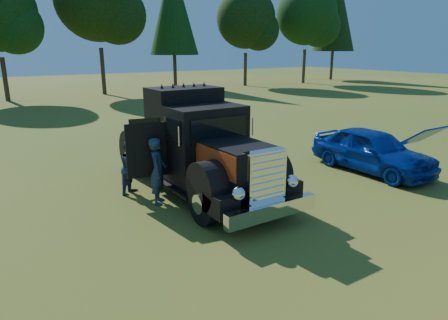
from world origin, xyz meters
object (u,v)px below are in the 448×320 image
diamond_t_truck (199,150)px  hotrod_coupe (372,150)px  spectator_near (158,171)px  spectator_far (131,167)px

diamond_t_truck → hotrod_coupe: bearing=-13.7°
hotrod_coupe → spectator_near: 7.50m
hotrod_coupe → spectator_far: hotrod_coupe is taller
spectator_near → spectator_far: bearing=46.7°
spectator_near → spectator_far: spectator_near is taller
spectator_near → spectator_far: (-0.33, 1.15, -0.14)m
spectator_near → hotrod_coupe: bearing=-69.1°
diamond_t_truck → hotrod_coupe: size_ratio=1.64×
diamond_t_truck → spectator_far: diamond_t_truck is taller
spectator_near → spectator_far: size_ratio=1.17×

